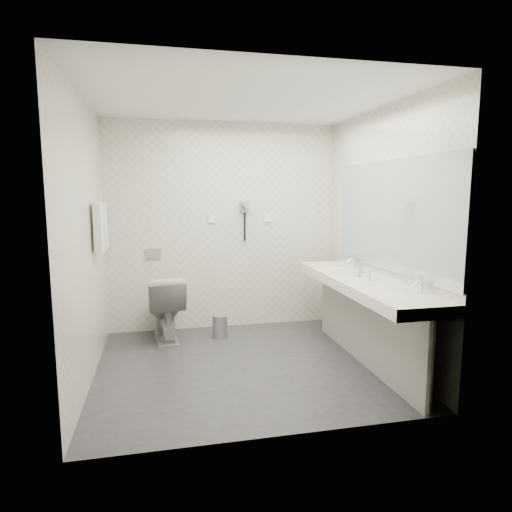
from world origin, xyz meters
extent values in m
plane|color=#2E2E33|center=(0.00, 0.00, 0.00)|extent=(2.80, 2.80, 0.00)
plane|color=white|center=(0.00, 0.00, 2.50)|extent=(2.80, 2.80, 0.00)
plane|color=silver|center=(0.00, 1.30, 1.25)|extent=(2.80, 0.00, 2.80)
plane|color=silver|center=(0.00, -1.30, 1.25)|extent=(2.80, 0.00, 2.80)
plane|color=silver|center=(-1.40, 0.00, 1.25)|extent=(0.00, 2.60, 2.60)
plane|color=silver|center=(1.40, 0.00, 1.25)|extent=(0.00, 2.60, 2.60)
cube|color=white|center=(1.12, -0.20, 0.80)|extent=(0.55, 2.20, 0.10)
cube|color=gray|center=(1.15, -0.20, 0.38)|extent=(0.03, 2.15, 0.75)
cylinder|color=silver|center=(1.18, -1.24, 0.38)|extent=(0.06, 0.06, 0.75)
cylinder|color=silver|center=(1.18, 0.84, 0.38)|extent=(0.06, 0.06, 0.75)
cube|color=#B2BCC6|center=(1.39, -0.20, 1.45)|extent=(0.02, 2.20, 1.05)
ellipsoid|color=white|center=(1.12, -0.85, 0.83)|extent=(0.40, 0.31, 0.05)
ellipsoid|color=white|center=(1.12, 0.45, 0.83)|extent=(0.40, 0.31, 0.05)
cylinder|color=silver|center=(1.32, -0.85, 0.92)|extent=(0.04, 0.04, 0.15)
cylinder|color=silver|center=(1.32, 0.45, 0.92)|extent=(0.04, 0.04, 0.15)
imported|color=silver|center=(1.12, -0.10, 0.90)|extent=(0.06, 0.06, 0.10)
imported|color=silver|center=(1.14, -0.30, 0.91)|extent=(0.06, 0.06, 0.11)
cylinder|color=silver|center=(1.24, 0.10, 0.91)|extent=(0.07, 0.07, 0.11)
cylinder|color=silver|center=(1.27, 0.19, 0.91)|extent=(0.08, 0.08, 0.12)
imported|color=white|center=(-0.74, 0.96, 0.37)|extent=(0.48, 0.77, 0.74)
cube|color=#B2B5BA|center=(-0.85, 1.29, 0.95)|extent=(0.18, 0.02, 0.12)
cylinder|color=#B2B5BA|center=(-0.12, 0.88, 0.12)|extent=(0.22, 0.22, 0.25)
cylinder|color=#B2B5BA|center=(-0.12, 0.88, 0.25)|extent=(0.18, 0.18, 0.02)
cylinder|color=silver|center=(-1.35, 0.55, 1.55)|extent=(0.02, 0.62, 0.02)
cube|color=silver|center=(-1.34, 0.41, 1.33)|extent=(0.07, 0.24, 0.48)
cube|color=silver|center=(-1.34, 0.69, 1.33)|extent=(0.07, 0.24, 0.48)
cube|color=gray|center=(0.25, 1.27, 1.50)|extent=(0.10, 0.04, 0.14)
cylinder|color=gray|center=(0.25, 1.20, 1.53)|extent=(0.08, 0.14, 0.08)
cylinder|color=black|center=(0.25, 1.26, 1.25)|extent=(0.02, 0.02, 0.35)
cube|color=white|center=(-0.15, 1.29, 1.35)|extent=(0.09, 0.02, 0.09)
cube|color=white|center=(0.55, 1.29, 1.35)|extent=(0.09, 0.02, 0.09)
camera|label=1|loc=(-0.76, -4.02, 1.67)|focal=30.80mm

